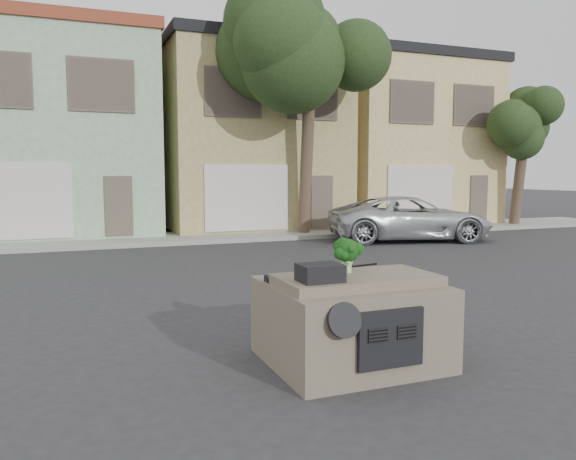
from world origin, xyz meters
TOP-DOWN VIEW (x-y plane):
  - ground_plane at (0.00, 0.00)m, footprint 120.00×120.00m
  - sidewalk at (0.00, 10.50)m, footprint 40.00×3.00m
  - townhouse_mint at (-3.50, 14.50)m, footprint 7.20×8.20m
  - townhouse_tan at (4.00, 14.50)m, footprint 7.20×8.20m
  - townhouse_beige at (11.50, 14.50)m, footprint 7.20×8.20m
  - silver_pickup at (7.92, 7.41)m, footprint 6.03×3.91m
  - tree_near at (5.00, 9.80)m, footprint 4.40×4.00m
  - tree_far at (15.00, 9.80)m, footprint 3.20×3.00m
  - car_dashboard at (0.00, -3.00)m, footprint 2.00×1.80m
  - instrument_hump at (-0.58, -3.35)m, footprint 0.48×0.38m
  - wiper_arm at (0.28, -2.62)m, footprint 0.69×0.15m
  - broccoli at (-0.02, -2.95)m, footprint 0.49×0.49m

SIDE VIEW (x-z plane):
  - ground_plane at x=0.00m, z-range 0.00..0.00m
  - silver_pickup at x=7.92m, z-range -0.77..0.77m
  - sidewalk at x=0.00m, z-range 0.00..0.15m
  - car_dashboard at x=0.00m, z-range 0.00..1.12m
  - wiper_arm at x=0.28m, z-range 1.12..1.14m
  - instrument_hump at x=-0.58m, z-range 1.12..1.32m
  - broccoli at x=-0.02m, z-range 1.12..1.55m
  - tree_far at x=15.00m, z-range 0.00..6.00m
  - townhouse_mint at x=-3.50m, z-range 0.00..7.55m
  - townhouse_tan at x=4.00m, z-range 0.00..7.55m
  - townhouse_beige at x=11.50m, z-range 0.00..7.55m
  - tree_near at x=5.00m, z-range 0.00..8.50m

